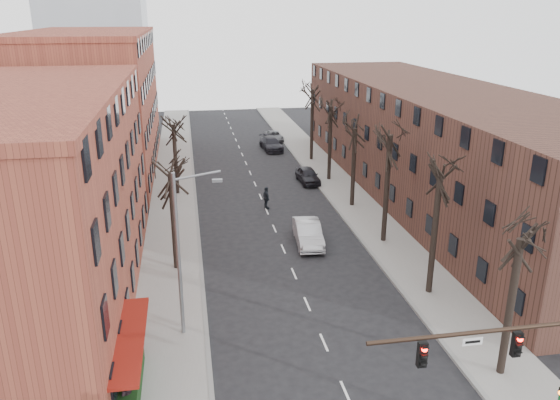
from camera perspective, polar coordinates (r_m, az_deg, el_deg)
name	(u,v)px	position (r m, az deg, el deg)	size (l,w,h in m)	color
sidewalk_left	(174,191)	(53.24, -11.06, 0.98)	(4.00, 90.00, 0.15)	gray
sidewalk_right	(335,182)	(55.13, 5.78, 1.87)	(4.00, 90.00, 0.15)	gray
building_left_near	(17,207)	(33.75, -25.77, -0.69)	(12.00, 26.00, 12.00)	brown
building_left_far	(93,105)	(61.15, -18.99, 9.32)	(12.00, 28.00, 14.00)	brown
building_right	(436,142)	(52.13, 16.00, 5.82)	(12.00, 50.00, 10.00)	#472A21
awning_left	(136,387)	(27.30, -14.83, -18.38)	(1.20, 7.00, 0.15)	maroon
hedge	(131,390)	(26.13, -15.35, -18.58)	(0.80, 6.00, 1.00)	black
tree_right_a	(500,374)	(29.17, 21.97, -16.54)	(5.20, 5.20, 10.00)	black
tree_right_b	(428,293)	(35.06, 15.24, -9.39)	(5.20, 5.20, 10.80)	black
tree_right_c	(383,242)	(41.67, 10.72, -4.31)	(5.20, 5.20, 11.60)	black
tree_right_d	(352,206)	(48.69, 7.50, -0.65)	(5.20, 5.20, 10.00)	black
tree_right_e	(329,180)	(55.98, 5.12, 2.08)	(5.20, 5.20, 10.80)	black
tree_right_f	(311,160)	(63.43, 3.28, 4.17)	(5.20, 5.20, 11.60)	black
tree_left_a	(177,269)	(37.44, -10.72, -7.11)	(5.20, 5.20, 9.50)	black
tree_left_b	(178,194)	(52.30, -10.63, 0.59)	(5.20, 5.20, 9.50)	black
signal_mast_arm	(537,364)	(22.34, 25.28, -15.27)	(8.14, 0.30, 7.20)	black
streetlight	(181,248)	(28.06, -10.26, -5.01)	(2.45, 0.22, 9.03)	slate
silver_sedan	(308,233)	(40.37, 2.94, -3.46)	(1.80, 5.15, 1.70)	#B0B2B8
parked_car_near	(308,175)	(54.84, 2.92, 2.61)	(1.80, 4.48, 1.53)	black
parked_car_mid	(271,144)	(67.96, -0.93, 5.89)	(2.16, 5.31, 1.54)	black
parked_car_far	(274,136)	(73.04, -0.63, 6.70)	(2.05, 4.44, 1.23)	#585A60
pedestrian_b	(126,396)	(25.33, -15.81, -19.09)	(0.80, 0.62, 1.64)	black
pedestrian_crossing	(266,198)	(47.36, -1.44, 0.21)	(1.16, 0.48, 1.98)	black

